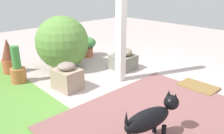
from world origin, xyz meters
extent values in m
plane|color=#B6A2A1|center=(0.00, 0.00, 0.00)|extent=(12.00, 12.00, 0.00)
cube|color=#825251|center=(-0.78, 0.39, 0.01)|extent=(1.80, 2.40, 0.02)
cube|color=white|center=(0.37, -0.16, 1.06)|extent=(0.12, 0.12, 2.13)
cube|color=gray|center=(0.72, -0.59, 0.14)|extent=(0.45, 0.43, 0.27)
ellipsoid|color=gray|center=(0.72, -0.59, 0.33)|extent=(0.34, 0.34, 0.15)
cube|color=gray|center=(0.69, 0.68, 0.16)|extent=(0.45, 0.38, 0.32)
ellipsoid|color=gray|center=(0.69, 0.68, 0.37)|extent=(0.27, 0.27, 0.12)
sphere|color=#59873C|center=(1.57, 0.20, 0.50)|extent=(1.00, 1.00, 1.00)
cylinder|color=#B36537|center=(1.46, 1.13, 0.12)|extent=(0.25, 0.25, 0.25)
cylinder|color=#417E40|center=(1.46, 1.13, 0.43)|extent=(0.13, 0.13, 0.37)
cylinder|color=#B75839|center=(2.00, 1.07, 0.13)|extent=(0.27, 0.27, 0.26)
cone|color=brown|center=(2.00, 1.07, 0.45)|extent=(0.25, 0.25, 0.38)
cylinder|color=#B46243|center=(1.85, -0.58, 0.10)|extent=(0.27, 0.27, 0.20)
ellipsoid|color=#41803E|center=(1.85, -0.58, 0.31)|extent=(0.41, 0.41, 0.25)
ellipsoid|color=black|center=(-0.95, 0.80, 0.28)|extent=(0.27, 0.59, 0.21)
sphere|color=black|center=(-1.00, 0.47, 0.36)|extent=(0.16, 0.16, 0.16)
cone|color=black|center=(-0.96, 0.46, 0.45)|extent=(0.05, 0.05, 0.07)
cone|color=black|center=(-1.05, 0.47, 0.45)|extent=(0.05, 0.05, 0.07)
cylinder|color=black|center=(-0.91, 0.61, 0.09)|extent=(0.05, 0.05, 0.17)
cylinder|color=black|center=(-1.05, 0.63, 0.09)|extent=(0.05, 0.05, 0.17)
cone|color=black|center=(-0.91, 1.07, 0.41)|extent=(0.04, 0.04, 0.13)
cube|color=olive|center=(-0.69, -0.84, 0.01)|extent=(0.57, 0.38, 0.03)
camera|label=1|loc=(-2.09, 2.36, 1.53)|focal=35.91mm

